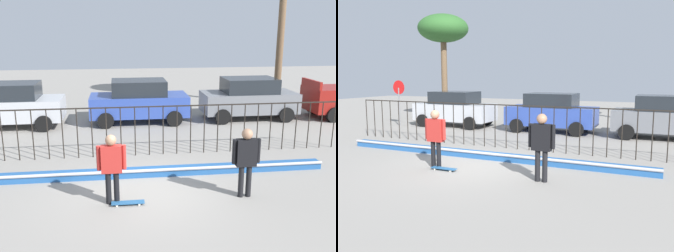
{
  "view_description": "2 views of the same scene",
  "coord_description": "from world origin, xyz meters",
  "views": [
    {
      "loc": [
        -0.51,
        -9.34,
        4.21
      ],
      "look_at": [
        0.97,
        1.91,
        1.24
      ],
      "focal_mm": 41.09,
      "sensor_mm": 36.0,
      "label": 1
    },
    {
      "loc": [
        5.38,
        -9.19,
        2.73
      ],
      "look_at": [
        0.53,
        1.7,
        1.04
      ],
      "focal_mm": 37.8,
      "sensor_mm": 36.0,
      "label": 2
    }
  ],
  "objects": [
    {
      "name": "stop_sign",
      "position": [
        -7.84,
        6.1,
        1.62
      ],
      "size": [
        0.76,
        0.07,
        2.5
      ],
      "color": "slate",
      "rests_on": "ground"
    },
    {
      "name": "perimeter_fence",
      "position": [
        0.0,
        2.91,
        1.04
      ],
      "size": [
        14.04,
        0.04,
        1.67
      ],
      "color": "black",
      "rests_on": "ground"
    },
    {
      "name": "palm_tree_short",
      "position": [
        -7.06,
        9.38,
        5.48
      ],
      "size": [
        3.05,
        3.05,
        6.44
      ],
      "color": "brown",
      "rests_on": "ground"
    },
    {
      "name": "camera_operator",
      "position": [
        2.58,
        -0.66,
        1.07
      ],
      "size": [
        0.72,
        0.27,
        1.79
      ],
      "rotation": [
        0.0,
        0.0,
        2.15
      ],
      "color": "black",
      "rests_on": "ground"
    },
    {
      "name": "skateboard",
      "position": [
        -0.36,
        -0.76,
        0.06
      ],
      "size": [
        0.8,
        0.2,
        0.07
      ],
      "rotation": [
        0.0,
        0.0,
        -0.3
      ],
      "color": "#26598C",
      "rests_on": "ground"
    },
    {
      "name": "parked_car_silver",
      "position": [
        -5.03,
        7.31,
        0.97
      ],
      "size": [
        4.3,
        2.12,
        1.9
      ],
      "rotation": [
        0.0,
        0.0,
        -0.01
      ],
      "color": "#B7BABF",
      "rests_on": "ground"
    },
    {
      "name": "bowl_coping_ledge",
      "position": [
        0.0,
        1.04,
        0.12
      ],
      "size": [
        11.0,
        0.4,
        0.27
      ],
      "color": "#235699",
      "rests_on": "ground"
    },
    {
      "name": "ground_plane",
      "position": [
        0.0,
        0.0,
        0.0
      ],
      "size": [
        60.0,
        60.0,
        0.0
      ],
      "primitive_type": "plane",
      "color": "gray"
    },
    {
      "name": "parked_car_blue",
      "position": [
        0.4,
        7.51,
        0.97
      ],
      "size": [
        4.3,
        2.12,
        1.9
      ],
      "rotation": [
        0.0,
        0.0,
        -0.06
      ],
      "color": "#2D479E",
      "rests_on": "ground"
    },
    {
      "name": "skateboarder",
      "position": [
        -0.72,
        -0.62,
        1.04
      ],
      "size": [
        0.7,
        0.26,
        1.74
      ],
      "rotation": [
        0.0,
        0.0,
        -0.22
      ],
      "color": "black",
      "rests_on": "ground"
    },
    {
      "name": "parked_car_gray",
      "position": [
        5.47,
        7.55,
        0.97
      ],
      "size": [
        4.3,
        2.12,
        1.9
      ],
      "rotation": [
        0.0,
        0.0,
        0.06
      ],
      "color": "slate",
      "rests_on": "ground"
    }
  ]
}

